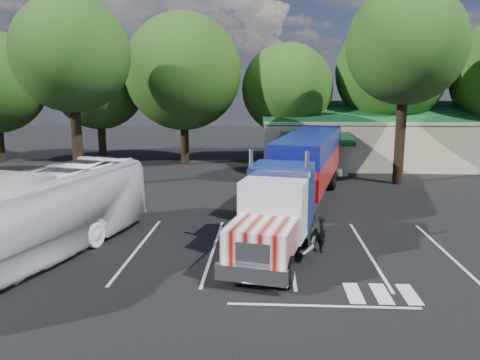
# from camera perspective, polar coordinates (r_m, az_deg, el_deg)

# --- Properties ---
(ground) EXTENTS (120.00, 120.00, 0.00)m
(ground) POSITION_cam_1_polar(r_m,az_deg,el_deg) (25.57, -1.76, -3.95)
(ground) COLOR black
(ground) RESTS_ON ground
(event_hall) EXTENTS (24.20, 14.12, 5.55)m
(event_hall) POSITION_cam_1_polar(r_m,az_deg,el_deg) (44.18, 18.42, 4.79)
(event_hall) COLOR #C0B48F
(event_hall) RESTS_ON ground
(tree_row_b) EXTENTS (8.40, 8.40, 11.35)m
(tree_row_b) POSITION_cam_1_polar(r_m,az_deg,el_deg) (45.02, -16.83, 11.27)
(tree_row_b) COLOR black
(tree_row_b) RESTS_ON ground
(tree_row_c) EXTENTS (10.00, 10.00, 13.05)m
(tree_row_c) POSITION_cam_1_polar(r_m,az_deg,el_deg) (41.44, -6.95, 12.96)
(tree_row_c) COLOR black
(tree_row_c) RESTS_ON ground
(tree_row_d) EXTENTS (8.00, 8.00, 10.60)m
(tree_row_d) POSITION_cam_1_polar(r_m,az_deg,el_deg) (42.14, 5.79, 10.98)
(tree_row_d) COLOR black
(tree_row_d) RESTS_ON ground
(tree_row_e) EXTENTS (9.60, 9.60, 12.90)m
(tree_row_e) POSITION_cam_1_polar(r_m,az_deg,el_deg) (43.98, 17.89, 12.47)
(tree_row_e) COLOR black
(tree_row_e) RESTS_ON ground
(tree_near_left) EXTENTS (7.60, 7.60, 12.65)m
(tree_near_left) POSITION_cam_1_polar(r_m,az_deg,el_deg) (33.18, -19.88, 14.23)
(tree_near_left) COLOR black
(tree_near_left) RESTS_ON ground
(tree_near_right) EXTENTS (8.00, 8.00, 13.50)m
(tree_near_right) POSITION_cam_1_polar(r_m,az_deg,el_deg) (34.51, 19.59, 15.18)
(tree_near_right) COLOR black
(tree_near_right) RESTS_ON ground
(semi_truck) EXTENTS (6.99, 20.26, 4.24)m
(semi_truck) POSITION_cam_1_polar(r_m,az_deg,el_deg) (25.55, 7.73, 1.45)
(semi_truck) COLOR black
(semi_truck) RESTS_ON ground
(woman) EXTENTS (0.44, 0.60, 1.54)m
(woman) POSITION_cam_1_polar(r_m,az_deg,el_deg) (19.64, 9.97, -6.45)
(woman) COLOR black
(woman) RESTS_ON ground
(bicycle) EXTENTS (1.25, 1.81, 0.90)m
(bicycle) POSITION_cam_1_polar(r_m,az_deg,el_deg) (29.20, 2.41, -1.13)
(bicycle) COLOR black
(bicycle) RESTS_ON ground
(tour_bus) EXTENTS (6.46, 13.09, 3.56)m
(tour_bus) POSITION_cam_1_polar(r_m,az_deg,el_deg) (19.56, -24.91, -4.33)
(tour_bus) COLOR white
(tour_bus) RESTS_ON ground
(silver_sedan) EXTENTS (4.64, 1.79, 1.51)m
(silver_sedan) POSITION_cam_1_polar(r_m,az_deg,el_deg) (39.16, 7.56, 2.37)
(silver_sedan) COLOR #A6A8AE
(silver_sedan) RESTS_ON ground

